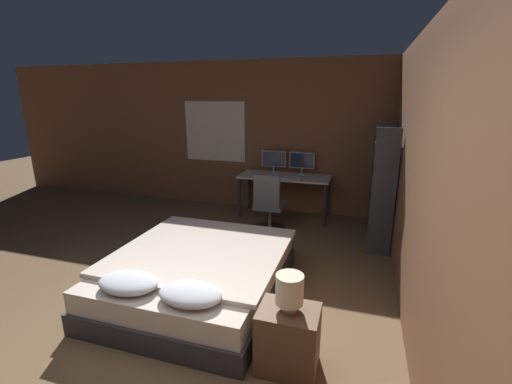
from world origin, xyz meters
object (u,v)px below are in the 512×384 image
(computer_mouse, at_px, (298,179))
(monitor_right, at_px, (302,162))
(bookshelf, at_px, (383,183))
(office_chair, at_px, (269,209))
(nightstand, at_px, (288,339))
(bed, at_px, (198,274))
(desk, at_px, (284,181))
(bedside_lamp, at_px, (290,290))
(keyboard, at_px, (282,178))
(monitor_left, at_px, (274,160))

(computer_mouse, bearing_deg, monitor_right, 92.70)
(computer_mouse, xyz_separation_m, bookshelf, (1.27, -0.58, 0.16))
(office_chair, bearing_deg, nightstand, -71.86)
(computer_mouse, height_order, office_chair, office_chair)
(bed, height_order, office_chair, office_chair)
(bed, bearing_deg, computer_mouse, 76.43)
(desk, bearing_deg, bookshelf, -27.22)
(nightstand, relative_size, bookshelf, 0.30)
(computer_mouse, bearing_deg, bed, -103.57)
(nightstand, height_order, bookshelf, bookshelf)
(bed, height_order, bookshelf, bookshelf)
(computer_mouse, bearing_deg, bedside_lamp, -80.62)
(keyboard, bearing_deg, nightstand, -75.93)
(bed, relative_size, bookshelf, 1.16)
(bed, distance_m, computer_mouse, 2.61)
(nightstand, distance_m, desk, 3.56)
(desk, bearing_deg, computer_mouse, -38.61)
(bed, height_order, nightstand, bed)
(monitor_left, bearing_deg, office_chair, -79.57)
(nightstand, relative_size, desk, 0.33)
(keyboard, xyz_separation_m, office_chair, (-0.08, -0.52, -0.39))
(bed, xyz_separation_m, computer_mouse, (0.60, 2.49, 0.53))
(monitor_right, bearing_deg, computer_mouse, -87.30)
(bed, height_order, bedside_lamp, bedside_lamp)
(bedside_lamp, height_order, computer_mouse, bedside_lamp)
(nightstand, height_order, office_chair, office_chair)
(nightstand, bearing_deg, bed, 147.02)
(monitor_left, xyz_separation_m, office_chair, (0.18, -0.97, -0.60))
(bookshelf, bearing_deg, monitor_right, 141.76)
(bed, xyz_separation_m, bookshelf, (1.88, 1.91, 0.68))
(bedside_lamp, xyz_separation_m, keyboard, (-0.81, 3.23, 0.07))
(monitor_right, height_order, bookshelf, bookshelf)
(nightstand, distance_m, monitor_left, 3.89)
(keyboard, bearing_deg, bed, -97.45)
(office_chair, xyz_separation_m, bookshelf, (1.63, -0.05, 0.56))
(desk, height_order, monitor_right, monitor_right)
(computer_mouse, distance_m, bookshelf, 1.41)
(bed, bearing_deg, monitor_right, 78.81)
(bedside_lamp, xyz_separation_m, computer_mouse, (-0.53, 3.23, 0.07))
(desk, bearing_deg, monitor_right, 41.27)
(desk, xyz_separation_m, office_chair, (-0.08, -0.74, -0.29))
(bedside_lamp, xyz_separation_m, monitor_left, (-1.06, 3.67, 0.28))
(keyboard, bearing_deg, monitor_left, 119.86)
(office_chair, bearing_deg, bed, -97.22)
(desk, xyz_separation_m, monitor_right, (0.25, 0.22, 0.31))
(bed, relative_size, keyboard, 5.32)
(monitor_right, bearing_deg, monitor_left, 180.00)
(bed, height_order, monitor_left, monitor_left)
(nightstand, bearing_deg, computer_mouse, 99.38)
(nightstand, relative_size, monitor_right, 1.18)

